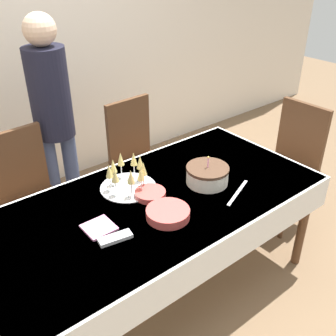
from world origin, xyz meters
name	(u,v)px	position (x,y,z in m)	size (l,w,h in m)	color
ground_plane	(157,289)	(0.00, 0.00, 0.00)	(12.00, 12.00, 0.00)	brown
wall_back	(21,37)	(0.00, 1.73, 1.35)	(8.00, 0.05, 2.70)	silver
dining_table	(155,214)	(0.00, 0.00, 0.62)	(2.02, 0.99, 0.72)	white
dining_chair_far_left	(29,194)	(-0.45, 0.81, 0.53)	(0.45, 0.45, 0.96)	#51331E
dining_chair_far_right	(138,154)	(0.44, 0.82, 0.53)	(0.44, 0.44, 0.96)	#51331E
dining_chair_right_end	(290,159)	(1.33, 0.00, 0.53)	(0.43, 0.43, 0.96)	#51331E
birthday_cake	(207,175)	(0.36, -0.05, 0.78)	(0.26, 0.26, 0.18)	silver
champagne_tray	(128,174)	(-0.04, 0.20, 0.81)	(0.34, 0.34, 0.18)	silver
plate_stack_main	(168,213)	(-0.04, -0.17, 0.75)	(0.24, 0.24, 0.05)	#CC4C47
plate_stack_dessert	(150,194)	(0.00, 0.04, 0.74)	(0.18, 0.18, 0.03)	#CC4C47
cake_knife	(238,193)	(0.42, -0.25, 0.72)	(0.29, 0.13, 0.00)	silver
fork_pile	(115,238)	(-0.36, -0.15, 0.73)	(0.18, 0.09, 0.02)	silver
napkin_pile	(99,227)	(-0.38, -0.03, 0.73)	(0.15, 0.15, 0.01)	pink
person_standing	(52,110)	(-0.12, 1.02, 0.98)	(0.28, 0.28, 1.63)	#3F4C72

